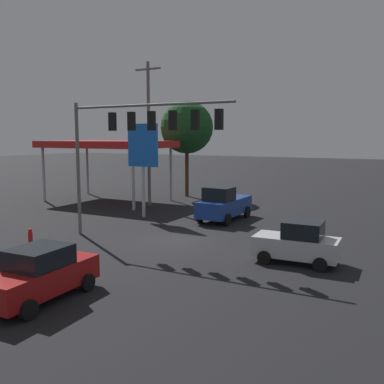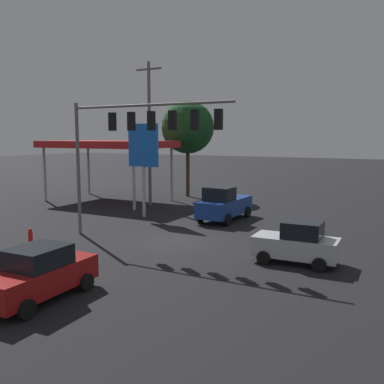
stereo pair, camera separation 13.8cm
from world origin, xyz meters
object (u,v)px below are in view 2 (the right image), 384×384
Objects in this scene: price_sign at (143,150)px; sedan_far at (39,274)px; pickup_parked at (224,205)px; traffic_signal_assembly at (138,131)px; utility_pole at (149,131)px; hatchback_crossing at (297,243)px; fire_hydrant at (30,236)px; street_tree at (188,127)px.

sedan_far is (-5.95, 14.90, -3.91)m from price_sign.
price_sign is 1.28× the size of pickup_parked.
utility_pole is (6.67, -10.79, 0.14)m from traffic_signal_assembly.
traffic_signal_assembly reaches higher than hatchback_crossing.
sedan_far is at bearing 141.41° from fire_hydrant.
fire_hydrant is at bearing 97.29° from utility_pole.
traffic_signal_assembly is 1.50× the size of price_sign.
price_sign is 6.94m from pickup_parked.
utility_pole reaches higher than traffic_signal_assembly.
pickup_parked reaches higher than fire_hydrant.
hatchback_crossing is (-8.67, -0.24, -5.13)m from traffic_signal_assembly.
traffic_signal_assembly reaches higher than sedan_far.
utility_pole is at bearing -60.50° from price_sign.
street_tree reaches higher than price_sign.
traffic_signal_assembly is 1.92× the size of pickup_parked.
hatchback_crossing is 23.64m from street_tree.
sedan_far is at bearing 111.76° from price_sign.
pickup_parked is 16.50m from sedan_far.
utility_pole is 13.46× the size of fire_hydrant.
street_tree is at bearing -50.24° from hatchback_crossing.
utility_pole is 10.05m from pickup_parked.
price_sign is 14.70m from hatchback_crossing.
utility_pole reaches higher than hatchback_crossing.
sedan_far is (-8.49, 19.40, -5.27)m from utility_pole.
utility_pole is 1.77× the size of price_sign.
pickup_parked is at bearing -49.03° from hatchback_crossing.
price_sign is 16.51m from sedan_far.
utility_pole is at bearing -82.71° from fire_hydrant.
street_tree reaches higher than traffic_signal_assembly.
traffic_signal_assembly is 7.63m from price_sign.
traffic_signal_assembly is 18.54m from street_tree.
fire_hydrant is (0.75, 9.56, -4.43)m from price_sign.
price_sign is 1.50× the size of sedan_far.
street_tree is at bearing -68.87° from traffic_signal_assembly.
fire_hydrant is at bearing 85.54° from price_sign.
utility_pole is at bearing -158.96° from sedan_far.
fire_hydrant is at bearing 12.23° from hatchback_crossing.
street_tree is at bearing -138.02° from pickup_parked.
price_sign is (4.13, -6.30, -1.21)m from traffic_signal_assembly.
pickup_parked is (7.19, -7.65, 0.16)m from hatchback_crossing.
traffic_signal_assembly is 8.14m from fire_hydrant.
utility_pole is 21.82m from sedan_far.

